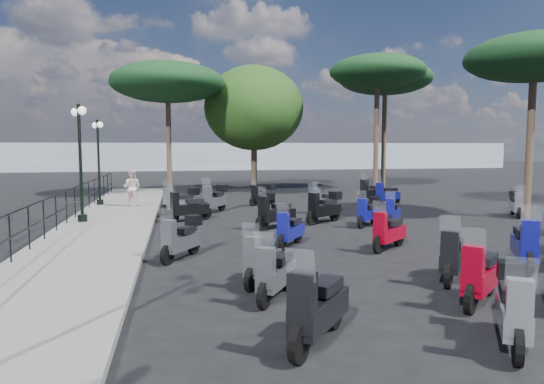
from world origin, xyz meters
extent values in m
plane|color=black|center=(0.00, 0.00, 0.00)|extent=(120.00, 120.00, 0.00)
cube|color=slate|center=(-6.50, 3.00, 0.07)|extent=(3.00, 30.00, 0.15)
cylinder|color=black|center=(-7.80, -0.62, 0.70)|extent=(0.04, 0.04, 1.10)
cylinder|color=black|center=(-7.80, 0.75, 0.70)|extent=(0.04, 0.04, 1.10)
cylinder|color=black|center=(-7.80, 2.12, 0.70)|extent=(0.04, 0.04, 1.10)
cylinder|color=black|center=(-7.80, 3.48, 0.70)|extent=(0.04, 0.04, 1.10)
cylinder|color=black|center=(-7.80, 4.85, 0.70)|extent=(0.04, 0.04, 1.10)
cylinder|color=black|center=(-7.80, 6.22, 0.70)|extent=(0.04, 0.04, 1.10)
cylinder|color=black|center=(-7.80, 7.59, 0.70)|extent=(0.04, 0.04, 1.10)
cylinder|color=black|center=(-7.80, 8.96, 0.70)|extent=(0.04, 0.04, 1.10)
cylinder|color=black|center=(-7.80, 10.33, 0.70)|extent=(0.04, 0.04, 1.10)
cylinder|color=black|center=(-7.80, 11.69, 0.70)|extent=(0.04, 0.04, 1.10)
cylinder|color=black|center=(-7.80, 13.06, 0.70)|extent=(0.04, 0.04, 1.10)
cylinder|color=black|center=(-7.80, 14.43, 0.70)|extent=(0.04, 0.04, 1.10)
cylinder|color=black|center=(-7.80, 15.80, 0.70)|extent=(0.04, 0.04, 1.10)
cube|color=black|center=(-7.80, 2.80, 1.23)|extent=(0.04, 26.00, 0.04)
cube|color=black|center=(-7.80, 2.80, 0.70)|extent=(0.04, 26.00, 0.04)
cylinder|color=black|center=(-7.37, 5.22, 0.27)|extent=(0.32, 0.32, 0.24)
cylinder|color=black|center=(-7.37, 5.22, 2.13)|extent=(0.11, 0.11, 3.96)
cylinder|color=black|center=(-7.37, 5.22, 3.96)|extent=(0.40, 0.83, 0.04)
sphere|color=white|center=(-7.55, 5.62, 3.86)|extent=(0.28, 0.28, 0.28)
sphere|color=white|center=(-7.19, 4.81, 3.86)|extent=(0.28, 0.28, 0.28)
cylinder|color=black|center=(-7.53, 10.05, 0.26)|extent=(0.29, 0.29, 0.22)
cylinder|color=black|center=(-7.53, 10.05, 1.99)|extent=(0.10, 0.10, 3.68)
cylinder|color=black|center=(-7.53, 10.05, 3.69)|extent=(0.35, 0.78, 0.04)
sphere|color=white|center=(-7.69, 10.43, 3.60)|extent=(0.26, 0.26, 0.26)
sphere|color=white|center=(-7.37, 9.67, 3.60)|extent=(0.26, 0.26, 0.26)
imported|color=beige|center=(-6.09, 9.21, 0.94)|extent=(0.92, 0.81, 1.58)
cylinder|color=black|center=(-2.67, -6.36, 0.26)|extent=(0.41, 0.48, 0.52)
cylinder|color=black|center=(-1.87, -5.32, 0.26)|extent=(0.41, 0.48, 0.52)
cube|color=black|center=(-2.24, -5.80, 0.46)|extent=(1.16, 1.35, 0.37)
cube|color=black|center=(-2.13, -5.65, 0.77)|extent=(0.66, 0.72, 0.15)
cube|color=black|center=(-2.62, -6.29, 0.77)|extent=(0.41, 0.39, 0.77)
plane|color=white|center=(-2.66, -6.34, 1.26)|extent=(0.38, 0.32, 0.41)
cylinder|color=black|center=(-4.41, -0.91, 0.24)|extent=(0.33, 0.45, 0.47)
cylinder|color=black|center=(-3.79, 0.09, 0.24)|extent=(0.33, 0.45, 0.47)
cube|color=#46494D|center=(-4.07, -0.37, 0.41)|extent=(0.96, 1.26, 0.33)
cube|color=black|center=(-3.99, -0.23, 0.69)|extent=(0.56, 0.66, 0.14)
cube|color=#46494D|center=(-4.37, -0.85, 0.69)|extent=(0.36, 0.34, 0.69)
plane|color=white|center=(-4.40, -0.90, 1.13)|extent=(0.36, 0.26, 0.37)
cube|color=black|center=(-3.78, 0.10, 0.86)|extent=(0.44, 0.45, 0.26)
cylinder|color=black|center=(-1.54, 3.06, 0.25)|extent=(0.49, 0.36, 0.51)
cylinder|color=black|center=(-0.46, 3.73, 0.25)|extent=(0.49, 0.36, 0.51)
cube|color=black|center=(-0.95, 3.42, 0.44)|extent=(1.36, 1.03, 0.36)
cube|color=black|center=(-0.80, 3.52, 0.74)|extent=(0.71, 0.61, 0.15)
cube|color=black|center=(-1.46, 3.10, 0.74)|extent=(0.37, 0.39, 0.74)
plane|color=white|center=(-1.52, 3.07, 1.22)|extent=(0.28, 0.38, 0.39)
cylinder|color=black|center=(-4.36, 5.23, 0.25)|extent=(0.50, 0.28, 0.50)
cylinder|color=black|center=(-3.21, 5.69, 0.25)|extent=(0.50, 0.28, 0.50)
cube|color=black|center=(-3.74, 5.48, 0.43)|extent=(1.38, 0.82, 0.35)
cube|color=black|center=(-3.57, 5.54, 0.72)|extent=(0.69, 0.52, 0.14)
cube|color=black|center=(-4.28, 5.26, 0.72)|extent=(0.33, 0.37, 0.72)
plane|color=white|center=(-4.34, 5.24, 1.19)|extent=(0.22, 0.40, 0.38)
cylinder|color=black|center=(-4.63, 6.73, 0.25)|extent=(0.48, 0.35, 0.50)
cylinder|color=black|center=(-3.57, 7.39, 0.25)|extent=(0.48, 0.35, 0.50)
cube|color=gray|center=(-4.06, 7.09, 0.43)|extent=(1.33, 1.01, 0.35)
cube|color=black|center=(-3.91, 7.18, 0.72)|extent=(0.69, 0.59, 0.14)
cube|color=gray|center=(-4.56, 6.77, 0.72)|extent=(0.36, 0.38, 0.72)
plane|color=white|center=(-4.61, 6.74, 1.19)|extent=(0.28, 0.38, 0.38)
cube|color=black|center=(-3.56, 7.40, 0.91)|extent=(0.47, 0.47, 0.27)
cylinder|color=black|center=(-0.03, -6.94, 0.25)|extent=(0.35, 0.47, 0.49)
cylinder|color=black|center=(0.62, -5.88, 0.25)|extent=(0.35, 0.47, 0.49)
cube|color=#B3B7BF|center=(0.32, -6.37, 0.43)|extent=(1.00, 1.32, 0.35)
cube|color=black|center=(0.41, -6.22, 0.72)|extent=(0.59, 0.69, 0.14)
cube|color=#B3B7BF|center=(0.02, -6.87, 0.72)|extent=(0.38, 0.35, 0.72)
plane|color=white|center=(-0.02, -6.92, 1.18)|extent=(0.38, 0.27, 0.38)
cube|color=black|center=(0.63, -5.87, 0.90)|extent=(0.46, 0.47, 0.27)
cylinder|color=black|center=(0.50, -5.14, 0.25)|extent=(0.44, 0.42, 0.51)
cylinder|color=black|center=(1.43, -4.28, 0.25)|extent=(0.44, 0.42, 0.51)
cube|color=#9B0318|center=(1.00, -4.68, 0.44)|extent=(1.25, 1.20, 0.36)
cube|color=black|center=(1.13, -4.55, 0.74)|extent=(0.68, 0.66, 0.15)
cube|color=#9B0318|center=(0.56, -5.09, 0.74)|extent=(0.39, 0.39, 0.74)
plane|color=white|center=(0.51, -5.13, 1.22)|extent=(0.33, 0.35, 0.39)
cylinder|color=black|center=(-2.76, -4.28, 0.23)|extent=(0.33, 0.45, 0.47)
cylinder|color=black|center=(-2.14, -3.28, 0.23)|extent=(0.33, 0.45, 0.47)
cube|color=#46494D|center=(-2.42, -3.73, 0.41)|extent=(0.95, 1.26, 0.33)
cube|color=black|center=(-2.34, -3.59, 0.69)|extent=(0.56, 0.65, 0.14)
cube|color=#46494D|center=(-2.71, -4.21, 0.69)|extent=(0.36, 0.34, 0.69)
plane|color=white|center=(-2.75, -4.26, 1.13)|extent=(0.36, 0.26, 0.36)
cylinder|color=black|center=(-1.52, 0.06, 0.23)|extent=(0.34, 0.43, 0.46)
cylinder|color=black|center=(-0.86, 0.99, 0.23)|extent=(0.34, 0.43, 0.46)
cube|color=navy|center=(-1.16, 0.57, 0.40)|extent=(0.97, 1.19, 0.32)
cube|color=black|center=(-1.07, 0.70, 0.66)|extent=(0.56, 0.63, 0.13)
cube|color=navy|center=(-1.47, 0.13, 0.66)|extent=(0.35, 0.33, 0.66)
plane|color=white|center=(-1.51, 0.08, 1.09)|extent=(0.34, 0.27, 0.35)
cylinder|color=black|center=(0.34, 3.83, 0.26)|extent=(0.48, 0.38, 0.51)
cylinder|color=black|center=(1.39, 4.55, 0.26)|extent=(0.48, 0.38, 0.51)
cube|color=black|center=(0.91, 4.22, 0.45)|extent=(1.34, 1.08, 0.36)
cube|color=black|center=(1.06, 4.33, 0.74)|extent=(0.71, 0.62, 0.15)
cube|color=black|center=(0.41, 3.88, 0.74)|extent=(0.37, 0.40, 0.74)
plane|color=white|center=(0.36, 3.85, 1.22)|extent=(0.30, 0.38, 0.39)
cube|color=black|center=(1.41, 4.57, 0.94)|extent=(0.49, 0.48, 0.28)
cylinder|color=black|center=(-3.08, 7.00, 0.26)|extent=(0.37, 0.50, 0.52)
cylinder|color=black|center=(-2.38, 8.10, 0.26)|extent=(0.37, 0.50, 0.52)
cube|color=#46494D|center=(-2.70, 7.60, 0.46)|extent=(1.07, 1.38, 0.37)
cube|color=black|center=(-2.60, 7.75, 0.76)|extent=(0.62, 0.72, 0.15)
cube|color=#46494D|center=(-3.03, 7.08, 0.76)|extent=(0.40, 0.38, 0.76)
plane|color=white|center=(-3.07, 7.02, 1.25)|extent=(0.39, 0.29, 0.40)
cube|color=black|center=(-2.37, 8.12, 0.95)|extent=(0.49, 0.50, 0.28)
cylinder|color=black|center=(0.90, -3.79, 0.25)|extent=(0.39, 0.46, 0.51)
cylinder|color=black|center=(1.68, -2.80, 0.25)|extent=(0.39, 0.46, 0.51)
cube|color=black|center=(1.32, -3.25, 0.44)|extent=(1.12, 1.30, 0.36)
cube|color=black|center=(1.43, -3.11, 0.74)|extent=(0.64, 0.69, 0.15)
cube|color=black|center=(0.95, -3.73, 0.74)|extent=(0.39, 0.38, 0.74)
plane|color=white|center=(0.91, -3.78, 1.21)|extent=(0.37, 0.31, 0.39)
cylinder|color=black|center=(3.03, -3.32, 0.27)|extent=(0.37, 0.52, 0.54)
cylinder|color=black|center=(3.70, -2.16, 0.27)|extent=(0.37, 0.52, 0.54)
cube|color=navy|center=(3.39, -2.69, 0.47)|extent=(1.06, 1.45, 0.38)
cube|color=black|center=(3.49, -2.53, 0.78)|extent=(0.63, 0.75, 0.16)
cube|color=navy|center=(3.08, -3.25, 0.78)|extent=(0.41, 0.38, 0.78)
plane|color=white|center=(3.04, -3.30, 1.29)|extent=(0.41, 0.29, 0.42)
cylinder|color=black|center=(0.80, -0.74, 0.24)|extent=(0.43, 0.39, 0.48)
cylinder|color=black|center=(1.72, 0.04, 0.24)|extent=(0.43, 0.39, 0.48)
cube|color=#9B0318|center=(1.30, -0.32, 0.42)|extent=(1.22, 1.10, 0.34)
cube|color=black|center=(1.43, -0.21, 0.70)|extent=(0.65, 0.62, 0.14)
cube|color=#9B0318|center=(0.86, -0.68, 0.70)|extent=(0.36, 0.37, 0.70)
plane|color=white|center=(0.82, -0.72, 1.15)|extent=(0.31, 0.34, 0.37)
cylinder|color=black|center=(1.23, 6.62, 0.23)|extent=(0.46, 0.27, 0.46)
cylinder|color=black|center=(2.29, 7.07, 0.23)|extent=(0.46, 0.27, 0.46)
cube|color=#46494D|center=(1.80, 6.86, 0.40)|extent=(1.27, 0.78, 0.32)
cube|color=black|center=(1.95, 6.93, 0.67)|extent=(0.64, 0.49, 0.13)
cube|color=#46494D|center=(1.30, 6.65, 0.67)|extent=(0.31, 0.35, 0.67)
plane|color=white|center=(1.25, 6.63, 1.10)|extent=(0.21, 0.36, 0.36)
cylinder|color=black|center=(-0.84, 9.37, 0.22)|extent=(0.42, 0.30, 0.43)
cylinder|color=black|center=(0.08, 9.94, 0.22)|extent=(0.42, 0.30, 0.43)
cube|color=black|center=(-0.34, 9.68, 0.38)|extent=(1.16, 0.88, 0.31)
cube|color=black|center=(-0.21, 9.76, 0.63)|extent=(0.60, 0.51, 0.13)
cube|color=black|center=(-0.78, 9.41, 0.63)|extent=(0.31, 0.33, 0.63)
plane|color=white|center=(-0.83, 9.38, 1.04)|extent=(0.24, 0.33, 0.34)
cube|color=black|center=(0.10, 9.95, 0.79)|extent=(0.41, 0.41, 0.23)
cylinder|color=black|center=(1.74, 2.88, 0.23)|extent=(0.38, 0.39, 0.45)
cylinder|color=black|center=(2.53, 3.69, 0.23)|extent=(0.38, 0.39, 0.45)
cube|color=navy|center=(2.17, 3.32, 0.40)|extent=(1.08, 1.10, 0.32)
cube|color=black|center=(2.28, 3.43, 0.66)|extent=(0.60, 0.60, 0.13)
cube|color=navy|center=(1.80, 2.93, 0.66)|extent=(0.35, 0.35, 0.66)
plane|color=white|center=(1.76, 2.89, 1.08)|extent=(0.31, 0.30, 0.35)
cube|color=black|center=(2.54, 3.70, 0.83)|extent=(0.44, 0.44, 0.25)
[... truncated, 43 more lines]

